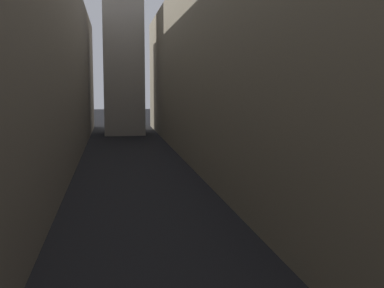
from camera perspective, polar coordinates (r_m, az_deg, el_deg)
ground_plane at (r=42.64m, az=-6.45°, el=-3.93°), size 264.00×264.00×0.00m
building_block_right at (r=46.17m, az=8.84°, el=9.18°), size 13.52×108.00×19.79m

